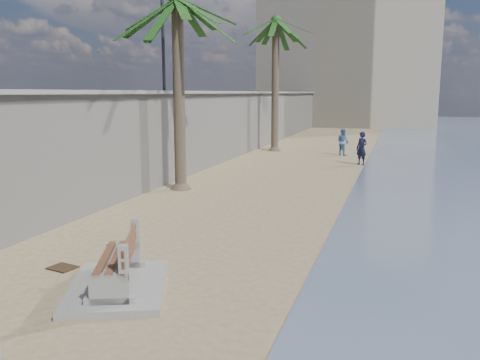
# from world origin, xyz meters

# --- Properties ---
(ground_plane) EXTENTS (140.00, 140.00, 0.00)m
(ground_plane) POSITION_xyz_m (0.00, 0.00, 0.00)
(ground_plane) COLOR #957E5B
(seawall) EXTENTS (0.45, 70.00, 3.50)m
(seawall) POSITION_xyz_m (-5.20, 20.00, 1.75)
(seawall) COLOR gray
(seawall) RESTS_ON ground_plane
(wall_cap) EXTENTS (0.80, 70.00, 0.12)m
(wall_cap) POSITION_xyz_m (-5.20, 20.00, 3.55)
(wall_cap) COLOR gray
(wall_cap) RESTS_ON seawall
(end_building) EXTENTS (18.00, 12.00, 14.00)m
(end_building) POSITION_xyz_m (-2.00, 52.00, 7.00)
(end_building) COLOR #B7AA93
(end_building) RESTS_ON ground_plane
(bench_far) EXTENTS (2.47, 2.88, 1.01)m
(bench_far) POSITION_xyz_m (-1.17, 1.74, 0.44)
(bench_far) COLOR gray
(bench_far) RESTS_ON ground_plane
(palm_mid) EXTENTS (5.00, 5.00, 7.59)m
(palm_mid) POSITION_xyz_m (-4.07, 11.06, 6.60)
(palm_mid) COLOR brown
(palm_mid) RESTS_ON ground_plane
(palm_back) EXTENTS (5.00, 5.00, 8.63)m
(palm_back) POSITION_xyz_m (-3.72, 24.42, 7.60)
(palm_back) COLOR brown
(palm_back) RESTS_ON ground_plane
(streetlight) EXTENTS (0.28, 0.28, 5.12)m
(streetlight) POSITION_xyz_m (-5.10, 12.00, 6.64)
(streetlight) COLOR #2D2D33
(streetlight) RESTS_ON wall_cap
(person_a) EXTENTS (0.82, 0.77, 1.89)m
(person_a) POSITION_xyz_m (1.83, 19.66, 0.94)
(person_a) COLOR #131534
(person_a) RESTS_ON ground_plane
(person_b) EXTENTS (1.04, 1.01, 1.71)m
(person_b) POSITION_xyz_m (0.53, 23.33, 0.85)
(person_b) COLOR #5376AD
(person_b) RESTS_ON ground_plane
(debris_d) EXTENTS (0.60, 0.52, 0.03)m
(debris_d) POSITION_xyz_m (-2.86, 2.44, 0.01)
(debris_d) COLOR #382616
(debris_d) RESTS_ON ground_plane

